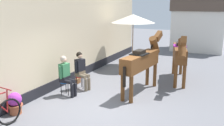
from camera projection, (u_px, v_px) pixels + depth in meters
The scene contains 10 objects.
ground_plane at pixel (139, 79), 10.54m from camera, with size 40.00×40.00×0.00m, color slate.
pub_facade_wall at pixel (66, 44), 9.89m from camera, with size 0.34×14.00×3.40m.
distant_cottage at pixel (199, 23), 16.56m from camera, with size 3.40×2.60×3.50m.
seated_visitor_near at pixel (66, 74), 8.54m from camera, with size 0.61×0.49×1.39m.
seated_visitor_far at pixel (81, 69), 9.19m from camera, with size 0.61×0.48×1.39m.
saddled_horse_near at pixel (142, 61), 8.77m from camera, with size 0.70×2.99×2.06m.
saddled_horse_far at pixel (180, 53), 9.98m from camera, with size 0.97×2.95×2.06m.
flower_planter_near at pixel (15, 103), 7.19m from camera, with size 0.43×0.43×0.64m.
cafe_parasol at pixel (133, 19), 12.08m from camera, with size 2.10×2.10×2.58m.
satchel_bag at pixel (78, 81), 9.99m from camera, with size 0.28×0.12×0.20m, color brown.
Camera 1 is at (3.23, -6.62, 3.13)m, focal length 40.28 mm.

